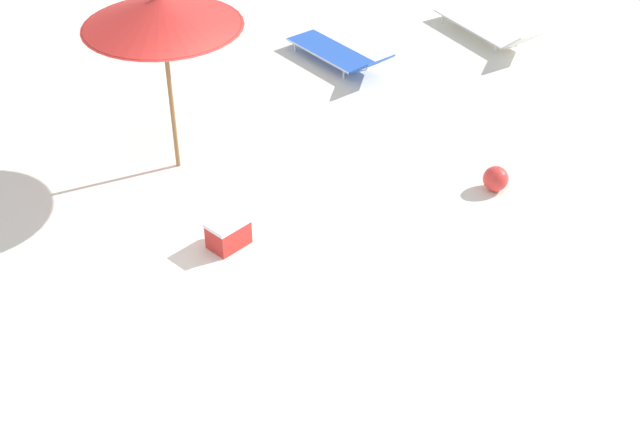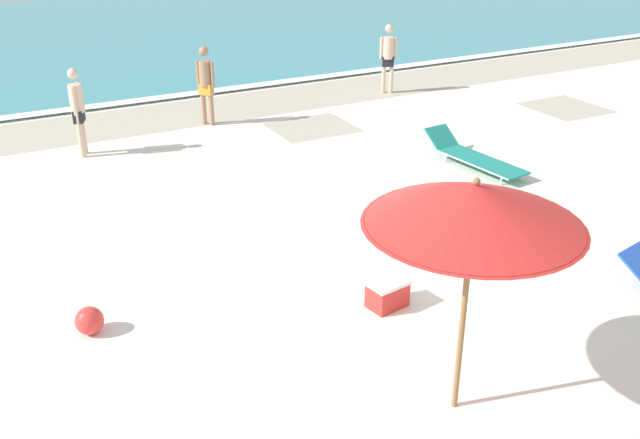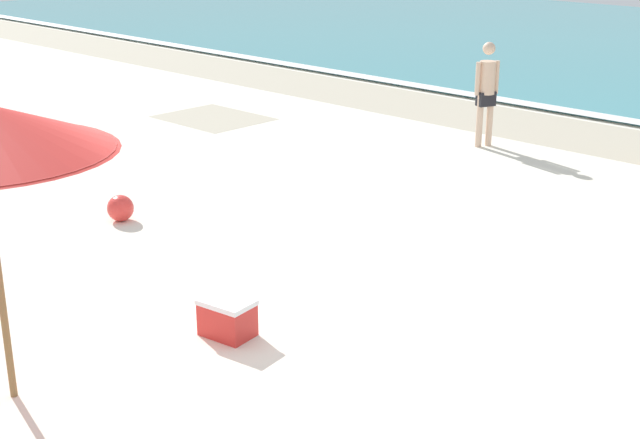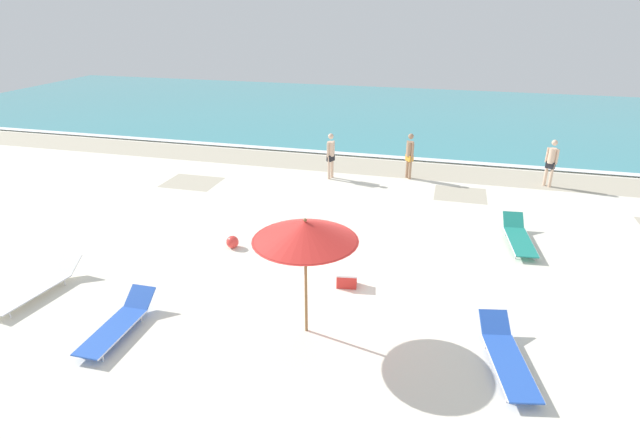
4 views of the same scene
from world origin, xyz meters
TOP-DOWN VIEW (x-y plane):
  - ground_plane at (0.00, 0.01)m, footprint 60.00×60.00m
  - ocean_water at (0.00, 20.33)m, footprint 60.00×19.45m
  - beach_umbrella at (0.08, -2.17)m, footprint 2.07×2.07m
  - sun_lounger_under_umbrella at (4.04, -2.26)m, footprint 1.07×2.40m
  - sun_lounger_beside_umbrella at (-3.68, -3.21)m, footprint 0.65×2.15m
  - sun_lounger_near_water_left at (-6.41, -2.38)m, footprint 0.88×2.37m
  - sun_lounger_near_water_right at (4.76, 3.28)m, footprint 0.83×2.36m
  - beachgoer_wading_adult at (6.26, 8.64)m, footprint 0.39×0.31m
  - beachgoer_shoreline_child at (-1.75, 7.48)m, footprint 0.28×0.42m
  - beachgoer_strolling_adult at (1.17, 8.25)m, footprint 0.33×0.37m
  - beach_ball at (-2.98, 0.99)m, footprint 0.35×0.35m
  - cooler_box at (0.53, -0.19)m, footprint 0.55×0.42m

SIDE VIEW (x-z plane):
  - ground_plane at x=0.00m, z-range -0.16..0.00m
  - ocean_water at x=0.00m, z-range 0.00..0.06m
  - beach_ball at x=-2.98m, z-range 0.00..0.35m
  - cooler_box at x=0.53m, z-range 0.00..0.37m
  - sun_lounger_under_umbrella at x=4.04m, z-range -0.04..0.45m
  - sun_lounger_near_water_right at x=4.76m, z-range -0.05..0.47m
  - sun_lounger_beside_umbrella at x=-3.68m, z-range -0.04..0.46m
  - sun_lounger_near_water_left at x=-6.41m, z-range -0.06..0.48m
  - beachgoer_wading_adult at x=6.26m, z-range 0.12..1.88m
  - beachgoer_shoreline_child at x=-1.75m, z-range 0.12..1.88m
  - beachgoer_strolling_adult at x=1.17m, z-range 0.12..1.88m
  - beach_umbrella at x=0.08m, z-range 1.01..3.57m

